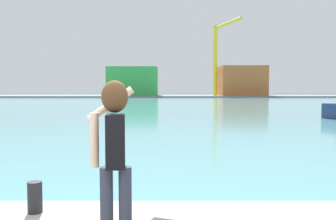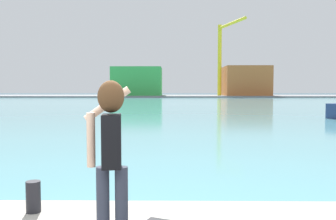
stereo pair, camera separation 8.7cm
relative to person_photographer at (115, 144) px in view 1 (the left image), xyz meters
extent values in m
plane|color=#334751|center=(-0.46, 49.41, -1.65)|extent=(220.00, 220.00, 0.00)
cube|color=#599EA8|center=(-0.46, 51.41, -1.64)|extent=(140.00, 100.00, 0.02)
cube|color=gray|center=(-0.46, 91.41, -1.47)|extent=(140.00, 20.00, 0.36)
cylinder|color=#2D3342|center=(-0.09, 0.00, -0.66)|extent=(0.14, 0.14, 0.82)
cylinder|color=#2D3342|center=(0.11, 0.00, -0.66)|extent=(0.14, 0.14, 0.82)
cube|color=black|center=(0.01, 0.00, 0.03)|extent=(0.24, 0.36, 0.56)
sphere|color=#E0B293|center=(0.01, 0.00, 0.49)|extent=(0.22, 0.22, 0.22)
ellipsoid|color=#472D19|center=(0.01, -0.02, 0.50)|extent=(0.28, 0.26, 0.34)
cylinder|color=#E0B293|center=(-0.21, 0.00, 0.04)|extent=(0.09, 0.09, 0.58)
cylinder|color=#E0B293|center=(-0.07, 0.21, 0.41)|extent=(0.53, 0.15, 0.40)
cube|color=black|center=(-0.08, 0.33, 0.58)|extent=(0.02, 0.07, 0.14)
cylinder|color=black|center=(-1.20, 0.91, -0.86)|extent=(0.19, 0.19, 0.42)
cube|color=green|center=(-8.70, 91.31, 2.41)|extent=(12.84, 11.32, 7.41)
cube|color=#B26633|center=(19.96, 90.75, 2.50)|extent=(11.41, 12.30, 7.59)
cylinder|color=yellow|center=(12.84, 88.59, 7.78)|extent=(1.00, 1.00, 18.14)
cylinder|color=yellow|center=(14.75, 81.98, 16.05)|extent=(4.49, 13.42, 0.70)
camera|label=1|loc=(0.57, -3.74, 0.59)|focal=37.98mm
camera|label=2|loc=(0.66, -3.73, 0.59)|focal=37.98mm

